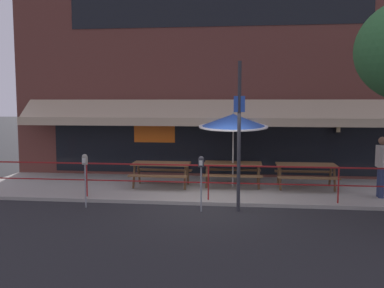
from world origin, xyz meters
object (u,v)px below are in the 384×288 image
picnic_table_right (306,169)px  patio_umbrella_centre (233,121)px  parking_meter_near (85,164)px  parking_meter_far (201,167)px  picnic_table_centre (233,168)px  pedestrian_walking (381,164)px  street_sign_pole (239,135)px  picnic_table_left (161,168)px

picnic_table_right → patio_umbrella_centre: 2.68m
parking_meter_near → parking_meter_far: size_ratio=1.00×
parking_meter_near → picnic_table_right: bearing=23.9°
picnic_table_right → picnic_table_centre: bearing=178.0°
parking_meter_far → patio_umbrella_centre: bearing=74.8°
pedestrian_walking → parking_meter_far: 5.20m
picnic_table_right → street_sign_pole: street_sign_pole is taller
picnic_table_centre → parking_meter_near: 4.71m
picnic_table_right → patio_umbrella_centre: size_ratio=0.76×
picnic_table_centre → picnic_table_right: (2.24, -0.08, 0.00)m
picnic_table_right → parking_meter_near: bearing=-156.1°
patio_umbrella_centre → parking_meter_near: (-3.80, -2.67, -1.03)m
picnic_table_centre → pedestrian_walking: (4.15, -1.05, 0.35)m
patio_umbrella_centre → pedestrian_walking: (4.15, -0.97, -1.12)m
picnic_table_left → pedestrian_walking: (6.39, -0.75, 0.35)m
parking_meter_near → street_sign_pole: 4.08m
pedestrian_walking → street_sign_pole: size_ratio=0.45×
picnic_table_left → patio_umbrella_centre: patio_umbrella_centre is taller
pedestrian_walking → street_sign_pole: (-3.96, -1.61, 0.89)m
picnic_table_left → picnic_table_right: bearing=2.9°
picnic_table_right → parking_meter_far: size_ratio=1.27×
picnic_table_left → street_sign_pole: street_sign_pole is taller
street_sign_pole → parking_meter_far: bearing=-170.5°
picnic_table_left → picnic_table_right: (4.48, 0.23, 0.00)m
picnic_table_right → street_sign_pole: size_ratio=0.48×
picnic_table_right → street_sign_pole: bearing=-128.4°
picnic_table_centre → parking_meter_far: (-0.74, -2.81, 0.44)m
picnic_table_left → parking_meter_near: parking_meter_near is taller
parking_meter_near → street_sign_pole: size_ratio=0.38×
pedestrian_walking → parking_meter_near: pedestrian_walking is taller
pedestrian_walking → parking_meter_near: 8.13m
pedestrian_walking → picnic_table_left: bearing=173.3°
picnic_table_centre → patio_umbrella_centre: size_ratio=0.76×
parking_meter_near → street_sign_pole: bearing=1.3°
picnic_table_right → pedestrian_walking: pedestrian_walking is taller
patio_umbrella_centre → pedestrian_walking: patio_umbrella_centre is taller
picnic_table_centre → patio_umbrella_centre: (0.00, -0.08, 1.47)m
picnic_table_left → patio_umbrella_centre: (2.24, 0.23, 1.47)m
patio_umbrella_centre → street_sign_pole: 2.60m
picnic_table_centre → parking_meter_near: parking_meter_near is taller
pedestrian_walking → parking_meter_far: pedestrian_walking is taller
parking_meter_near → picnic_table_centre: bearing=35.9°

